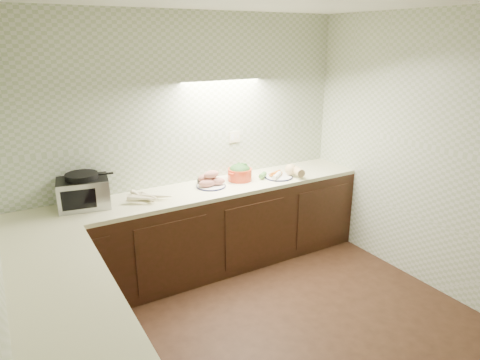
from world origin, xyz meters
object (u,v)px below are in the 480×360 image
sweet_potato_plate (210,181)px  veg_plate (284,173)px  parsnip_pile (151,195)px  dutch_oven (240,172)px  onion_bowl (203,180)px  toaster_oven (83,191)px

sweet_potato_plate → veg_plate: sweet_potato_plate is taller
parsnip_pile → veg_plate: 1.48m
dutch_oven → onion_bowl: bearing=146.2°
parsnip_pile → dutch_oven: dutch_oven is taller
toaster_oven → veg_plate: size_ratio=0.99×
dutch_oven → parsnip_pile: bearing=161.5°
parsnip_pile → sweet_potato_plate: sweet_potato_plate is taller
toaster_oven → sweet_potato_plate: (1.22, -0.08, -0.08)m
parsnip_pile → onion_bowl: (0.61, 0.13, 0.00)m
dutch_oven → veg_plate: bearing=-38.8°
toaster_oven → parsnip_pile: bearing=-0.7°
onion_bowl → sweet_potato_plate: bearing=-76.6°
parsnip_pile → dutch_oven: size_ratio=1.21×
onion_bowl → veg_plate: bearing=-15.3°
sweet_potato_plate → dutch_oven: size_ratio=0.91×
toaster_oven → onion_bowl: bearing=11.0°
sweet_potato_plate → dutch_oven: dutch_oven is taller
toaster_oven → veg_plate: (2.05, -0.21, -0.09)m
sweet_potato_plate → dutch_oven: (0.36, 0.03, 0.02)m
veg_plate → parsnip_pile: bearing=176.0°
sweet_potato_plate → onion_bowl: sweet_potato_plate is taller
toaster_oven → veg_plate: 2.07m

